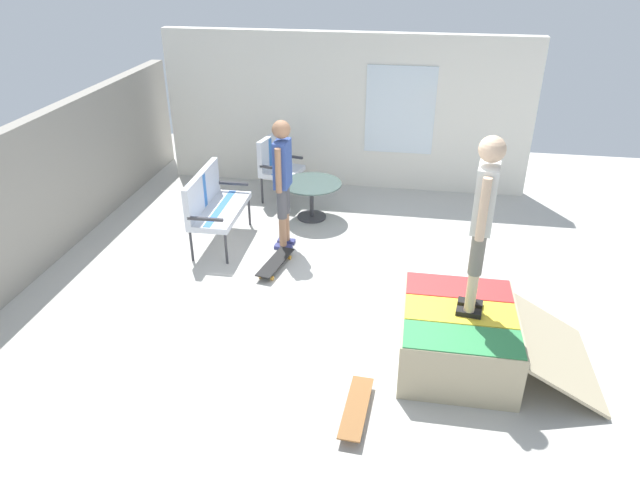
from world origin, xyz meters
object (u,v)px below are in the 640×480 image
object	(u,v)px
patio_table	(312,193)
person_skater	(483,214)
patio_bench	(212,201)
patio_chair_near_house	(275,163)
skateboard_by_bench	(275,263)
skateboard_spare	(356,408)
skate_ramp	(461,336)
person_watching	(283,175)

from	to	relation	value
patio_table	person_skater	world-z (taller)	person_skater
patio_bench	person_skater	world-z (taller)	person_skater
patio_chair_near_house	skateboard_by_bench	bearing A→B (deg)	-167.12
person_skater	skateboard_spare	bearing A→B (deg)	134.42
skate_ramp	skateboard_by_bench	distance (m)	2.70
skate_ramp	person_watching	world-z (taller)	person_watching
person_skater	skateboard_by_bench	size ratio (longest dim) A/B	2.12
person_skater	patio_table	bearing A→B (deg)	34.76
patio_chair_near_house	person_watching	world-z (taller)	person_watching
patio_table	patio_chair_near_house	bearing A→B (deg)	47.53
patio_chair_near_house	patio_table	world-z (taller)	patio_chair_near_house
skateboard_spare	skate_ramp	bearing A→B (deg)	-45.05
patio_bench	skateboard_by_bench	distance (m)	1.29
patio_chair_near_house	patio_bench	bearing A→B (deg)	162.80
skate_ramp	skateboard_by_bench	xyz separation A→B (m)	(1.48, 2.25, -0.21)
patio_table	person_watching	xyz separation A→B (m)	(-0.96, 0.21, 0.65)
patio_bench	skateboard_by_bench	bearing A→B (deg)	-120.59
person_watching	patio_chair_near_house	bearing A→B (deg)	17.13
person_skater	skateboard_by_bench	distance (m)	3.13
patio_chair_near_house	patio_table	size ratio (longest dim) A/B	1.13
skate_ramp	skateboard_by_bench	bearing A→B (deg)	56.65
person_watching	patio_bench	bearing A→B (deg)	91.58
skate_ramp	patio_chair_near_house	world-z (taller)	patio_chair_near_house
skate_ramp	skateboard_by_bench	size ratio (longest dim) A/B	2.30
skate_ramp	patio_bench	size ratio (longest dim) A/B	1.51
patio_bench	skateboard_spare	world-z (taller)	patio_bench
skate_ramp	patio_bench	bearing A→B (deg)	57.49
person_watching	person_skater	xyz separation A→B (m)	(-2.08, -2.32, 0.57)
patio_table	skate_ramp	bearing A→B (deg)	-146.10
patio_bench	skateboard_by_bench	size ratio (longest dim) A/B	1.53
patio_bench	person_skater	bearing A→B (deg)	-121.78
skate_ramp	person_skater	size ratio (longest dim) A/B	1.08
person_watching	skateboard_spare	bearing A→B (deg)	-156.32
patio_table	skateboard_spare	distance (m)	4.17
skate_ramp	skateboard_by_bench	world-z (taller)	skate_ramp
patio_chair_near_house	skateboard_by_bench	distance (m)	2.34
patio_chair_near_house	skate_ramp	bearing A→B (deg)	-143.32
patio_bench	patio_chair_near_house	bearing A→B (deg)	-17.20
patio_bench	person_watching	xyz separation A→B (m)	(0.03, -1.00, 0.44)
patio_table	skateboard_spare	xyz separation A→B (m)	(-4.00, -1.13, -0.32)
patio_chair_near_house	person_skater	bearing A→B (deg)	-142.63
skateboard_spare	patio_table	bearing A→B (deg)	15.72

